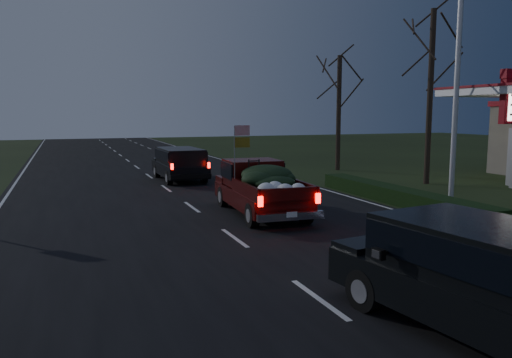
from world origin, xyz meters
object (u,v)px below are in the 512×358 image
object	(u,v)px
light_pole	(458,60)
pickup_truck	(260,185)
rear_suv	(492,271)
lead_suv	(180,161)

from	to	relation	value
light_pole	pickup_truck	size ratio (longest dim) A/B	1.70
rear_suv	light_pole	bearing A→B (deg)	42.40
light_pole	lead_suv	distance (m)	14.11
lead_suv	pickup_truck	bearing A→B (deg)	-86.50
lead_suv	rear_suv	bearing A→B (deg)	-89.46
pickup_truck	rear_suv	distance (m)	10.36
light_pole	pickup_truck	xyz separation A→B (m)	(-7.56, 0.94, -4.44)
light_pole	rear_suv	xyz separation A→B (m)	(-7.81, -9.42, -4.37)
pickup_truck	lead_suv	bearing A→B (deg)	97.46
light_pole	rear_suv	distance (m)	12.99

